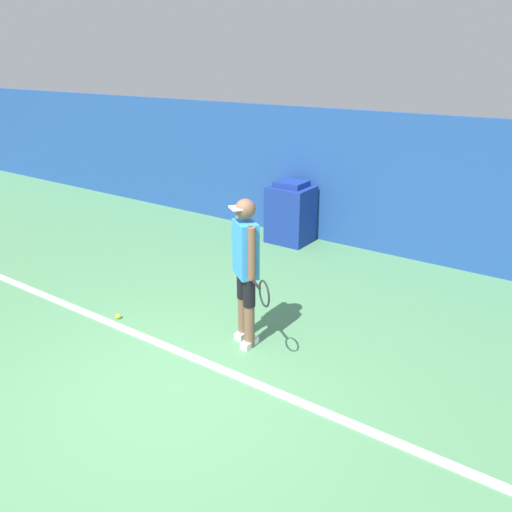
# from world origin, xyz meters

# --- Properties ---
(ground_plane) EXTENTS (24.00, 24.00, 0.00)m
(ground_plane) POSITION_xyz_m (0.00, 0.00, 0.00)
(ground_plane) COLOR #518C5B
(back_wall) EXTENTS (24.00, 0.10, 2.30)m
(back_wall) POSITION_xyz_m (0.00, 4.81, 1.15)
(back_wall) COLOR #234C99
(back_wall) RESTS_ON ground_plane
(court_baseline) EXTENTS (21.60, 0.10, 0.01)m
(court_baseline) POSITION_xyz_m (0.00, 0.54, 0.01)
(court_baseline) COLOR white
(court_baseline) RESTS_ON ground_plane
(tennis_player) EXTENTS (0.79, 0.60, 1.72)m
(tennis_player) POSITION_xyz_m (0.08, 1.15, 0.96)
(tennis_player) COLOR brown
(tennis_player) RESTS_ON ground_plane
(tennis_ball) EXTENTS (0.07, 0.07, 0.07)m
(tennis_ball) POSITION_xyz_m (-1.59, 0.68, 0.03)
(tennis_ball) COLOR #D1E533
(tennis_ball) RESTS_ON ground_plane
(covered_chair) EXTENTS (0.72, 0.65, 1.10)m
(covered_chair) POSITION_xyz_m (-1.26, 4.38, 0.53)
(covered_chair) COLOR navy
(covered_chair) RESTS_ON ground_plane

